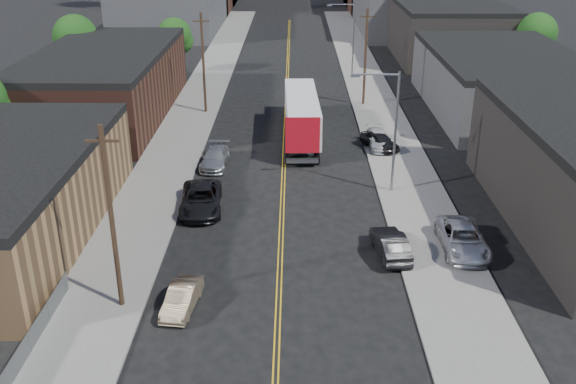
{
  "coord_description": "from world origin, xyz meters",
  "views": [
    {
      "loc": [
        0.75,
        -18.29,
        19.13
      ],
      "look_at": [
        0.43,
        19.31,
        2.5
      ],
      "focal_mm": 40.0,
      "sensor_mm": 36.0,
      "label": 1
    }
  ],
  "objects_px": {
    "car_left_d": "(215,157)",
    "car_right_lot_c": "(380,141)",
    "car_right_lot_b": "(379,139)",
    "car_ahead_truck": "(301,108)",
    "car_left_c": "(201,199)",
    "car_right_oncoming": "(390,244)",
    "car_left_b": "(182,298)",
    "car_right_lot_a": "(463,239)",
    "semi_truck": "(301,111)"
  },
  "relations": [
    {
      "from": "car_right_lot_b",
      "to": "car_ahead_truck",
      "type": "bearing_deg",
      "value": 119.09
    },
    {
      "from": "car_left_d",
      "to": "car_right_lot_a",
      "type": "distance_m",
      "value": 21.8
    },
    {
      "from": "car_left_c",
      "to": "car_left_d",
      "type": "height_order",
      "value": "car_left_c"
    },
    {
      "from": "car_left_c",
      "to": "car_right_lot_b",
      "type": "bearing_deg",
      "value": 37.48
    },
    {
      "from": "car_left_c",
      "to": "car_right_lot_b",
      "type": "relative_size",
      "value": 1.26
    },
    {
      "from": "car_left_b",
      "to": "car_right_lot_a",
      "type": "distance_m",
      "value": 17.14
    },
    {
      "from": "car_left_b",
      "to": "car_left_d",
      "type": "relative_size",
      "value": 0.78
    },
    {
      "from": "car_right_oncoming",
      "to": "car_right_lot_b",
      "type": "xyz_separation_m",
      "value": [
        1.6,
        18.84,
        0.08
      ]
    },
    {
      "from": "car_ahead_truck",
      "to": "semi_truck",
      "type": "bearing_deg",
      "value": -84.27
    },
    {
      "from": "car_left_c",
      "to": "car_left_b",
      "type": "bearing_deg",
      "value": -92.04
    },
    {
      "from": "semi_truck",
      "to": "car_right_oncoming",
      "type": "relative_size",
      "value": 3.51
    },
    {
      "from": "car_left_b",
      "to": "car_left_c",
      "type": "relative_size",
      "value": 0.65
    },
    {
      "from": "car_left_b",
      "to": "car_right_lot_c",
      "type": "relative_size",
      "value": 0.93
    },
    {
      "from": "car_right_lot_c",
      "to": "car_right_lot_a",
      "type": "bearing_deg",
      "value": -109.52
    },
    {
      "from": "car_left_c",
      "to": "car_left_d",
      "type": "xyz_separation_m",
      "value": [
        0.04,
        8.34,
        -0.1
      ]
    },
    {
      "from": "car_left_b",
      "to": "car_left_d",
      "type": "height_order",
      "value": "car_left_d"
    },
    {
      "from": "car_right_lot_a",
      "to": "car_right_lot_b",
      "type": "bearing_deg",
      "value": 99.95
    },
    {
      "from": "car_right_lot_a",
      "to": "car_ahead_truck",
      "type": "bearing_deg",
      "value": 109.63
    },
    {
      "from": "car_left_c",
      "to": "car_right_oncoming",
      "type": "relative_size",
      "value": 1.3
    },
    {
      "from": "semi_truck",
      "to": "car_right_lot_a",
      "type": "height_order",
      "value": "semi_truck"
    },
    {
      "from": "car_right_lot_c",
      "to": "car_ahead_truck",
      "type": "bearing_deg",
      "value": 93.74
    },
    {
      "from": "semi_truck",
      "to": "car_left_d",
      "type": "relative_size",
      "value": 3.24
    },
    {
      "from": "car_right_oncoming",
      "to": "car_right_lot_c",
      "type": "height_order",
      "value": "car_right_lot_c"
    },
    {
      "from": "car_right_oncoming",
      "to": "car_right_lot_b",
      "type": "height_order",
      "value": "car_right_lot_b"
    },
    {
      "from": "car_left_c",
      "to": "car_right_lot_a",
      "type": "bearing_deg",
      "value": -24.28
    },
    {
      "from": "car_left_c",
      "to": "car_left_d",
      "type": "bearing_deg",
      "value": 84.87
    },
    {
      "from": "car_left_d",
      "to": "car_right_lot_a",
      "type": "xyz_separation_m",
      "value": [
        16.55,
        -14.19,
        0.2
      ]
    },
    {
      "from": "car_right_lot_a",
      "to": "car_left_d",
      "type": "bearing_deg",
      "value": 140.7
    },
    {
      "from": "car_left_d",
      "to": "car_right_lot_b",
      "type": "bearing_deg",
      "value": 19.79
    },
    {
      "from": "car_left_c",
      "to": "car_right_oncoming",
      "type": "bearing_deg",
      "value": -32.1
    },
    {
      "from": "car_right_lot_c",
      "to": "semi_truck",
      "type": "bearing_deg",
      "value": 121.97
    },
    {
      "from": "semi_truck",
      "to": "car_ahead_truck",
      "type": "relative_size",
      "value": 3.37
    },
    {
      "from": "semi_truck",
      "to": "car_left_c",
      "type": "relative_size",
      "value": 2.71
    },
    {
      "from": "car_ahead_truck",
      "to": "car_left_b",
      "type": "bearing_deg",
      "value": -94.84
    },
    {
      "from": "car_right_lot_b",
      "to": "car_left_d",
      "type": "bearing_deg",
      "value": -166.96
    },
    {
      "from": "car_left_b",
      "to": "car_right_lot_c",
      "type": "height_order",
      "value": "car_right_lot_c"
    },
    {
      "from": "car_right_lot_a",
      "to": "car_ahead_truck",
      "type": "height_order",
      "value": "car_right_lot_a"
    },
    {
      "from": "car_right_lot_b",
      "to": "car_right_oncoming",
      "type": "bearing_deg",
      "value": -98.91
    },
    {
      "from": "semi_truck",
      "to": "car_left_b",
      "type": "distance_m",
      "value": 28.76
    },
    {
      "from": "semi_truck",
      "to": "car_right_lot_a",
      "type": "relative_size",
      "value": 2.89
    },
    {
      "from": "car_left_d",
      "to": "car_right_lot_c",
      "type": "xyz_separation_m",
      "value": [
        13.75,
        3.81,
        0.14
      ]
    },
    {
      "from": "car_right_lot_a",
      "to": "car_right_lot_b",
      "type": "distance_m",
      "value": 18.63
    },
    {
      "from": "car_right_oncoming",
      "to": "car_ahead_truck",
      "type": "height_order",
      "value": "car_right_oncoming"
    },
    {
      "from": "car_right_lot_b",
      "to": "semi_truck",
      "type": "bearing_deg",
      "value": 149.05
    },
    {
      "from": "car_left_d",
      "to": "car_ahead_truck",
      "type": "height_order",
      "value": "car_left_d"
    },
    {
      "from": "semi_truck",
      "to": "car_left_b",
      "type": "height_order",
      "value": "semi_truck"
    },
    {
      "from": "car_left_c",
      "to": "car_right_lot_b",
      "type": "xyz_separation_m",
      "value": [
        13.79,
        12.57,
        0.01
      ]
    },
    {
      "from": "semi_truck",
      "to": "car_right_lot_c",
      "type": "bearing_deg",
      "value": -31.47
    },
    {
      "from": "car_left_b",
      "to": "car_left_d",
      "type": "bearing_deg",
      "value": 99.08
    },
    {
      "from": "car_left_b",
      "to": "car_right_oncoming",
      "type": "height_order",
      "value": "car_right_oncoming"
    }
  ]
}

